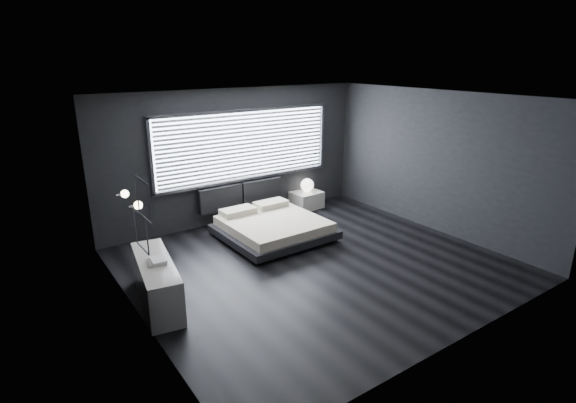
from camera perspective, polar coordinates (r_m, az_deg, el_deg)
room at (r=7.32m, az=3.79°, el=2.02°), size 6.04×6.00×2.80m
window at (r=9.57m, az=-5.35°, el=7.09°), size 4.14×0.09×1.52m
headboard at (r=9.69m, az=-5.94°, el=0.87°), size 1.96×0.16×0.52m
sconce_near at (r=6.03m, az=-18.51°, el=-0.45°), size 0.18×0.11×0.11m
sconce_far at (r=6.59m, az=-20.03°, el=0.92°), size 0.18×0.11×0.11m
wall_art_upper at (r=5.38m, az=-17.85°, el=0.22°), size 0.01×0.48×0.48m
wall_art_lower at (r=5.76m, az=-18.16°, el=-3.60°), size 0.01×0.48×0.48m
bed at (r=8.79m, az=-1.97°, el=-3.18°), size 1.98×1.89×0.50m
nightstand at (r=10.54m, az=2.37°, el=0.24°), size 0.69×0.58×0.39m
orb_lamp at (r=10.48m, az=2.45°, el=2.10°), size 0.30×0.30×0.30m
dresser at (r=6.80m, az=-16.31°, el=-9.77°), size 0.72×1.69×0.66m
book_stack at (r=6.59m, az=-16.24°, el=-7.22°), size 0.29×0.35×0.06m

